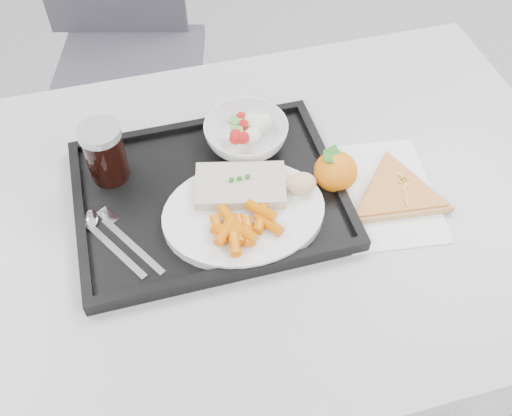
% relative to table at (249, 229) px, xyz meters
% --- Properties ---
extents(table, '(1.20, 0.80, 0.75)m').
position_rel_table_xyz_m(table, '(0.00, 0.00, 0.00)').
color(table, silver).
rests_on(table, ground).
extents(chair, '(0.51, 0.52, 0.93)m').
position_rel_table_xyz_m(chair, '(-0.15, 0.89, -0.15)').
color(chair, '#38383E').
rests_on(chair, ground).
extents(tray, '(0.45, 0.35, 0.03)m').
position_rel_table_xyz_m(tray, '(-0.06, 0.03, 0.08)').
color(tray, black).
rests_on(tray, table).
extents(dinner_plate, '(0.27, 0.27, 0.02)m').
position_rel_table_xyz_m(dinner_plate, '(-0.02, -0.03, 0.09)').
color(dinner_plate, white).
rests_on(dinner_plate, tray).
extents(fish_fillet, '(0.17, 0.12, 0.03)m').
position_rel_table_xyz_m(fish_fillet, '(-0.01, 0.01, 0.11)').
color(fish_fillet, beige).
rests_on(fish_fillet, dinner_plate).
extents(bread_roll, '(0.06, 0.05, 0.03)m').
position_rel_table_xyz_m(bread_roll, '(0.09, -0.01, 0.12)').
color(bread_roll, tan).
rests_on(bread_roll, dinner_plate).
extents(salad_bowl, '(0.15, 0.15, 0.05)m').
position_rel_table_xyz_m(salad_bowl, '(0.03, 0.13, 0.11)').
color(salad_bowl, white).
rests_on(salad_bowl, tray).
extents(cola_glass, '(0.07, 0.07, 0.11)m').
position_rel_table_xyz_m(cola_glass, '(-0.22, 0.12, 0.14)').
color(cola_glass, black).
rests_on(cola_glass, tray).
extents(cutlery, '(0.12, 0.16, 0.01)m').
position_rel_table_xyz_m(cutlery, '(-0.23, -0.01, 0.08)').
color(cutlery, silver).
rests_on(cutlery, tray).
extents(napkin, '(0.28, 0.27, 0.00)m').
position_rel_table_xyz_m(napkin, '(0.20, -0.03, 0.07)').
color(napkin, white).
rests_on(napkin, table).
extents(tangerine, '(0.09, 0.09, 0.07)m').
position_rel_table_xyz_m(tangerine, '(0.16, 0.01, 0.10)').
color(tangerine, orange).
rests_on(tangerine, napkin).
extents(pizza_slice, '(0.28, 0.28, 0.02)m').
position_rel_table_xyz_m(pizza_slice, '(0.25, -0.05, 0.08)').
color(pizza_slice, tan).
rests_on(pizza_slice, napkin).
extents(carrot_pile, '(0.12, 0.10, 0.03)m').
position_rel_table_xyz_m(carrot_pile, '(-0.03, -0.07, 0.11)').
color(carrot_pile, '#D96300').
rests_on(carrot_pile, dinner_plate).
extents(salad_contents, '(0.09, 0.08, 0.03)m').
position_rel_table_xyz_m(salad_contents, '(0.04, 0.14, 0.12)').
color(salad_contents, '#B61410').
rests_on(salad_contents, salad_bowl).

